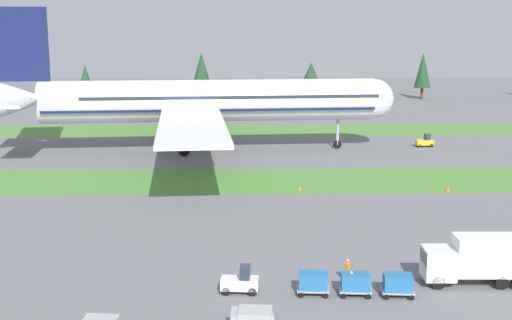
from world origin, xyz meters
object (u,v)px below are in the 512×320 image
(pushback_tractor, at_px, (425,141))
(cargo_dolly_third, at_px, (398,283))
(cargo_dolly_lead, at_px, (313,282))
(catering_truck, at_px, (473,258))
(taxiway_marker_0, at_px, (299,188))
(airliner, at_px, (198,101))
(cargo_dolly_second, at_px, (355,282))
(ground_crew_loader, at_px, (351,282))
(taxiway_marker_1, at_px, (448,189))
(baggage_tug, at_px, (241,282))
(ground_crew_marshaller, at_px, (347,270))

(pushback_tractor, bearing_deg, cargo_dolly_third, 159.06)
(cargo_dolly_lead, distance_m, cargo_dolly_third, 5.80)
(catering_truck, distance_m, taxiway_marker_0, 30.72)
(airliner, relative_size, cargo_dolly_second, 30.80)
(pushback_tractor, relative_size, taxiway_marker_0, 4.99)
(pushback_tractor, relative_size, ground_crew_loader, 1.55)
(pushback_tractor, xyz_separation_m, taxiway_marker_1, (-4.98, -28.57, -0.50))
(cargo_dolly_second, bearing_deg, ground_crew_loader, 93.60)
(baggage_tug, distance_m, ground_crew_loader, 7.63)
(baggage_tug, xyz_separation_m, taxiway_marker_0, (6.73, 30.26, -0.54))
(baggage_tug, height_order, cargo_dolly_second, baggage_tug)
(pushback_tractor, xyz_separation_m, taxiway_marker_0, (-21.44, -27.41, -0.54))
(ground_crew_loader, bearing_deg, cargo_dolly_second, 104.75)
(airliner, relative_size, cargo_dolly_third, 30.80)
(cargo_dolly_second, xyz_separation_m, pushback_tractor, (20.27, 58.31, -0.10))
(airliner, bearing_deg, ground_crew_loader, 9.17)
(ground_crew_loader, bearing_deg, catering_truck, 117.52)
(ground_crew_marshaller, bearing_deg, airliner, -167.27)
(pushback_tractor, bearing_deg, baggage_tug, 149.55)
(baggage_tug, bearing_deg, taxiway_marker_0, -7.84)
(taxiway_marker_1, bearing_deg, cargo_dolly_third, -112.48)
(cargo_dolly_second, xyz_separation_m, taxiway_marker_1, (15.29, 29.74, -0.60))
(ground_crew_marshaller, bearing_deg, baggage_tug, -78.25)
(baggage_tug, distance_m, ground_crew_marshaller, 7.95)
(ground_crew_loader, distance_m, taxiway_marker_1, 33.58)
(baggage_tug, height_order, catering_truck, catering_truck)
(cargo_dolly_third, height_order, catering_truck, catering_truck)
(baggage_tug, height_order, ground_crew_marshaller, baggage_tug)
(cargo_dolly_lead, distance_m, ground_crew_marshaller, 3.54)
(taxiway_marker_1, bearing_deg, taxiway_marker_0, 175.95)
(catering_truck, xyz_separation_m, taxiway_marker_1, (6.58, 27.87, -1.63))
(cargo_dolly_lead, height_order, taxiway_marker_1, cargo_dolly_lead)
(ground_crew_loader, distance_m, taxiway_marker_0, 30.92)
(ground_crew_marshaller, distance_m, taxiway_marker_0, 28.45)
(airliner, xyz_separation_m, taxiway_marker_1, (29.04, -25.95, -7.08))
(cargo_dolly_lead, bearing_deg, cargo_dolly_third, -90.00)
(airliner, relative_size, catering_truck, 10.16)
(airliner, xyz_separation_m, catering_truck, (22.46, -53.82, -5.45))
(airliner, bearing_deg, cargo_dolly_lead, 6.67)
(cargo_dolly_third, bearing_deg, cargo_dolly_lead, 90.00)
(cargo_dolly_third, distance_m, ground_crew_loader, 3.20)
(cargo_dolly_third, bearing_deg, cargo_dolly_second, 90.00)
(cargo_dolly_lead, distance_m, pushback_tractor, 62.52)
(airliner, xyz_separation_m, cargo_dolly_lead, (10.85, -55.45, -6.48))
(airliner, distance_m, cargo_dolly_second, 57.73)
(airliner, bearing_deg, taxiway_marker_1, 43.80)
(baggage_tug, height_order, pushback_tractor, same)
(airliner, relative_size, cargo_dolly_lead, 30.80)
(ground_crew_marshaller, bearing_deg, ground_crew_loader, -4.80)
(cargo_dolly_lead, bearing_deg, catering_truck, -77.30)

